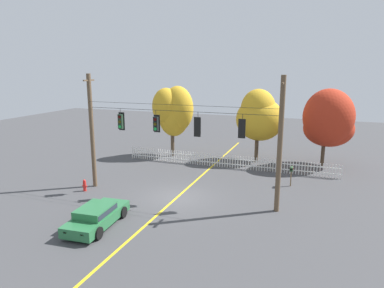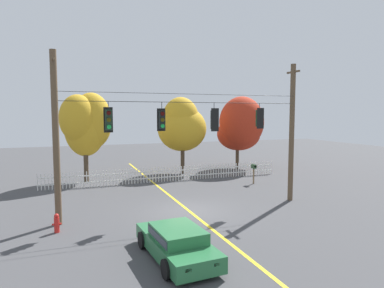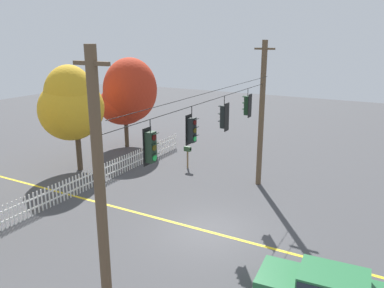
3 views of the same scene
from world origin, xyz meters
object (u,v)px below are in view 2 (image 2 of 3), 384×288
Objects in this scene: autumn_maple_mid at (182,125)px; roadside_mailbox at (254,168)px; autumn_maple_near_fence at (86,123)px; parked_car at (177,242)px; traffic_signal_northbound_secondary at (162,120)px; fire_hydrant at (57,223)px; autumn_oak_far_east at (240,127)px; traffic_signal_southbound_primary at (214,120)px; traffic_signal_eastbound_side at (259,118)px; traffic_signal_northbound_primary at (109,120)px.

autumn_maple_mid reaches higher than roadside_mailbox.
parked_car is at bearing -82.02° from autumn_maple_near_fence.
fire_hydrant is at bearing -167.47° from traffic_signal_northbound_secondary.
autumn_oak_far_east is at bearing 4.87° from autumn_maple_near_fence.
traffic_signal_southbound_primary is 7.79m from parked_car.
traffic_signal_northbound_secondary is 5.58m from traffic_signal_eastbound_side.
traffic_signal_eastbound_side is at bearing -113.68° from autumn_oak_far_east.
traffic_signal_southbound_primary is 0.23× the size of autumn_maple_near_fence.
roadside_mailbox reaches higher than fire_hydrant.
fire_hydrant is at bearing -155.11° from traffic_signal_northbound_primary.
fire_hydrant is (-4.99, -1.11, -4.38)m from traffic_signal_northbound_secondary.
autumn_maple_near_fence is (-8.71, 10.05, -0.45)m from traffic_signal_eastbound_side.
traffic_signal_southbound_primary is 11.18m from autumn_maple_mid.
roadside_mailbox is (13.17, 5.94, 0.77)m from fire_hydrant.
autumn_maple_near_fence is 13.68m from autumn_oak_far_east.
autumn_maple_mid reaches higher than fire_hydrant.
autumn_oak_far_east reaches higher than traffic_signal_northbound_secondary.
traffic_signal_southbound_primary reaches higher than parked_car.
traffic_signal_eastbound_side is (2.74, 0.00, 0.06)m from traffic_signal_southbound_primary.
autumn_maple_mid reaches higher than traffic_signal_southbound_primary.
traffic_signal_northbound_secondary is 1.76× the size of fire_hydrant.
autumn_maple_near_fence is at bearing -175.13° from autumn_oak_far_east.
fire_hydrant is (-1.86, -11.14, -3.98)m from autumn_maple_near_fence.
traffic_signal_southbound_primary reaches higher than roadside_mailbox.
traffic_signal_northbound_secondary reaches higher than parked_car.
traffic_signal_northbound_secondary is at bearing -72.68° from autumn_maple_near_fence.
traffic_signal_northbound_secondary is 10.51m from autumn_maple_near_fence.
autumn_oak_far_east reaches higher than fire_hydrant.
autumn_maple_near_fence is at bearing 155.29° from roadside_mailbox.
traffic_signal_northbound_primary is 0.34× the size of parked_car.
fire_hydrant is at bearing -174.11° from traffic_signal_eastbound_side.
traffic_signal_northbound_primary is at bearing 106.87° from parked_car.
roadside_mailbox is at bearing 24.14° from traffic_signal_northbound_primary.
traffic_signal_northbound_primary is 1.02× the size of traffic_signal_northbound_secondary.
fire_hydrant is at bearing 133.27° from parked_car.
fire_hydrant is 0.57× the size of roadside_mailbox.
parked_car reaches higher than fire_hydrant.
autumn_maple_mid is 0.98× the size of autumn_oak_far_east.
traffic_signal_eastbound_side is 12.27m from autumn_oak_far_east.
traffic_signal_northbound_primary is 2.60m from traffic_signal_northbound_secondary.
autumn_maple_mid is 7.89× the size of fire_hydrant.
fire_hydrant is (-4.03, 4.28, -0.20)m from parked_car.
roadside_mailbox is (10.77, 4.83, -3.62)m from traffic_signal_northbound_primary.
traffic_signal_northbound_primary is 0.22× the size of autumn_oak_far_east.
roadside_mailbox is at bearing 24.27° from fire_hydrant.
autumn_oak_far_east is at bearing 2.06° from autumn_maple_mid.
traffic_signal_eastbound_side reaches higher than parked_car.
roadside_mailbox is (5.33, 4.85, -3.59)m from traffic_signal_southbound_primary.
parked_car is at bearing -73.13° from traffic_signal_northbound_primary.
autumn_oak_far_east is (7.66, 11.21, -0.88)m from traffic_signal_southbound_primary.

